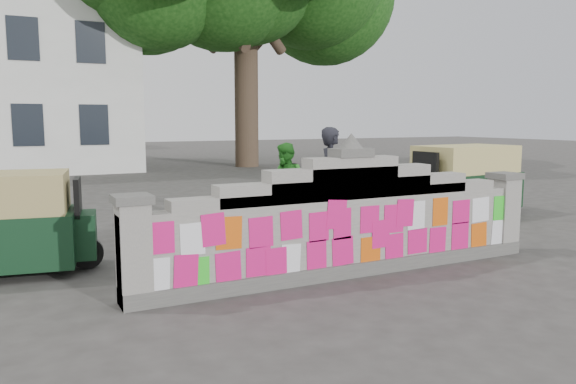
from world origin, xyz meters
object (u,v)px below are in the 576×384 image
object	(u,v)px
cyclist_bike	(331,214)
rickshaw_right	(463,179)
pedestrian	(286,185)
cyclist_rider	(332,193)

from	to	relation	value
cyclist_bike	rickshaw_right	xyz separation A→B (m)	(4.35, 1.30, 0.30)
cyclist_bike	pedestrian	world-z (taller)	pedestrian
pedestrian	cyclist_bike	bearing A→B (deg)	3.28
cyclist_rider	pedestrian	bearing A→B (deg)	15.17
cyclist_rider	rickshaw_right	world-z (taller)	cyclist_rider
cyclist_rider	cyclist_bike	bearing A→B (deg)	106.61
cyclist_rider	pedestrian	world-z (taller)	cyclist_rider
cyclist_bike	rickshaw_right	size ratio (longest dim) A/B	0.69
cyclist_bike	cyclist_rider	distance (m)	0.37
cyclist_bike	cyclist_rider	xyz separation A→B (m)	(0.00, 0.00, 0.37)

